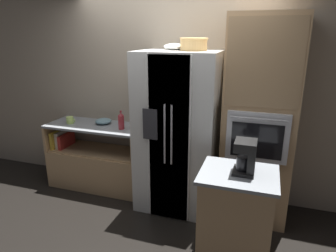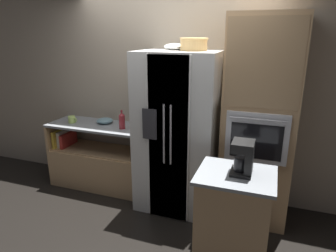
{
  "view_description": "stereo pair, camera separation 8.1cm",
  "coord_description": "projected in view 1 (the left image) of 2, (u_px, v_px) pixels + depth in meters",
  "views": [
    {
      "loc": [
        1.14,
        -3.14,
        2.05
      ],
      "look_at": [
        0.1,
        -0.02,
        1.03
      ],
      "focal_mm": 32.0,
      "sensor_mm": 36.0,
      "label": 1
    },
    {
      "loc": [
        1.21,
        -3.12,
        2.05
      ],
      "look_at": [
        0.1,
        -0.02,
        1.03
      ],
      "focal_mm": 32.0,
      "sensor_mm": 36.0,
      "label": 2
    }
  ],
  "objects": [
    {
      "name": "wall_oven",
      "position": [
        259.0,
        122.0,
        3.26
      ],
      "size": [
        0.74,
        0.67,
        2.25
      ],
      "color": "tan",
      "rests_on": "ground_plane"
    },
    {
      "name": "fruit_bowl",
      "position": [
        174.0,
        47.0,
        3.34
      ],
      "size": [
        0.24,
        0.24,
        0.07
      ],
      "color": "white",
      "rests_on": "refrigerator"
    },
    {
      "name": "mug",
      "position": [
        70.0,
        120.0,
        4.03
      ],
      "size": [
        0.13,
        0.09,
        0.09
      ],
      "color": "#B2D166",
      "rests_on": "counter_left"
    },
    {
      "name": "wall_back",
      "position": [
        173.0,
        87.0,
        3.81
      ],
      "size": [
        12.0,
        0.06,
        2.8
      ],
      "color": "tan",
      "rests_on": "ground_plane"
    },
    {
      "name": "coffee_maker",
      "position": [
        247.0,
        156.0,
        2.48
      ],
      "size": [
        0.18,
        0.21,
        0.29
      ],
      "color": "black",
      "rests_on": "island_counter"
    },
    {
      "name": "mixing_bowl",
      "position": [
        103.0,
        121.0,
        4.02
      ],
      "size": [
        0.22,
        0.22,
        0.07
      ],
      "color": "#668C99",
      "rests_on": "counter_left"
    },
    {
      "name": "wicker_basket",
      "position": [
        194.0,
        44.0,
        3.19
      ],
      "size": [
        0.3,
        0.3,
        0.13
      ],
      "color": "tan",
      "rests_on": "refrigerator"
    },
    {
      "name": "bottle_tall",
      "position": [
        121.0,
        121.0,
        3.78
      ],
      "size": [
        0.08,
        0.08,
        0.24
      ],
      "color": "maroon",
      "rests_on": "counter_left"
    },
    {
      "name": "ground_plane",
      "position": [
        161.0,
        202.0,
        3.8
      ],
      "size": [
        20.0,
        20.0,
        0.0
      ],
      "primitive_type": "plane",
      "color": "black"
    },
    {
      "name": "island_counter",
      "position": [
        235.0,
        220.0,
        2.67
      ],
      "size": [
        0.65,
        0.56,
        0.92
      ],
      "color": "tan",
      "rests_on": "ground_plane"
    },
    {
      "name": "counter_left",
      "position": [
        98.0,
        164.0,
        4.16
      ],
      "size": [
        1.32,
        0.55,
        0.88
      ],
      "color": "tan",
      "rests_on": "ground_plane"
    },
    {
      "name": "refrigerator",
      "position": [
        178.0,
        132.0,
        3.52
      ],
      "size": [
        0.92,
        0.78,
        1.87
      ],
      "color": "silver",
      "rests_on": "ground_plane"
    }
  ]
}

